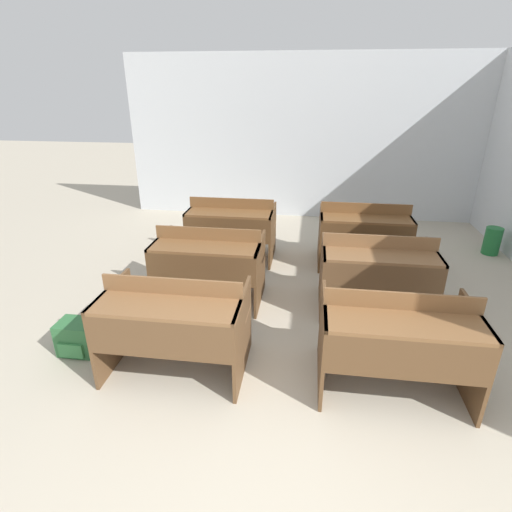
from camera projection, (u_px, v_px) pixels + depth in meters
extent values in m
cube|color=silver|center=(302.00, 139.00, 6.96)|extent=(6.19, 0.06, 2.77)
cube|color=brown|center=(114.00, 325.00, 3.43)|extent=(0.03, 0.79, 0.72)
cube|color=brown|center=(243.00, 336.00, 3.28)|extent=(0.03, 0.79, 0.72)
cube|color=brown|center=(165.00, 307.00, 3.03)|extent=(1.15, 0.38, 0.03)
cube|color=brown|center=(159.00, 340.00, 2.94)|extent=(1.09, 0.02, 0.32)
cube|color=brown|center=(172.00, 286.00, 3.16)|extent=(1.15, 0.02, 0.14)
cube|color=brown|center=(184.00, 308.00, 3.53)|extent=(1.15, 0.32, 0.03)
cube|color=brown|center=(187.00, 335.00, 3.65)|extent=(1.09, 0.04, 0.04)
cube|color=brown|center=(322.00, 341.00, 3.21)|extent=(0.03, 0.79, 0.72)
cube|color=brown|center=(469.00, 353.00, 3.07)|extent=(0.03, 0.79, 0.72)
cube|color=brown|center=(406.00, 324.00, 2.82)|extent=(1.15, 0.38, 0.03)
cube|color=brown|center=(407.00, 360.00, 2.72)|extent=(1.09, 0.02, 0.32)
cube|color=brown|center=(403.00, 301.00, 2.95)|extent=(1.15, 0.02, 0.14)
cube|color=brown|center=(390.00, 323.00, 3.32)|extent=(1.15, 0.32, 0.03)
cube|color=brown|center=(386.00, 350.00, 3.43)|extent=(1.09, 0.04, 0.04)
cube|color=brown|center=(162.00, 266.00, 4.53)|extent=(0.03, 0.79, 0.72)
cube|color=brown|center=(260.00, 272.00, 4.39)|extent=(0.03, 0.79, 0.72)
cube|color=brown|center=(204.00, 247.00, 4.14)|extent=(1.15, 0.38, 0.03)
cube|color=brown|center=(201.00, 270.00, 4.05)|extent=(1.09, 0.02, 0.32)
cube|color=brown|center=(208.00, 234.00, 4.27)|extent=(1.15, 0.02, 0.14)
cube|color=brown|center=(215.00, 255.00, 4.64)|extent=(1.15, 0.32, 0.03)
cube|color=brown|center=(216.00, 276.00, 4.75)|extent=(1.09, 0.04, 0.04)
cube|color=brown|center=(322.00, 275.00, 4.32)|extent=(0.03, 0.79, 0.72)
cube|color=brown|center=(430.00, 282.00, 4.18)|extent=(0.03, 0.79, 0.72)
cube|color=brown|center=(382.00, 256.00, 3.93)|extent=(1.15, 0.38, 0.03)
cube|color=brown|center=(383.00, 281.00, 3.83)|extent=(1.09, 0.02, 0.32)
cube|color=brown|center=(380.00, 242.00, 4.06)|extent=(1.15, 0.02, 0.14)
cube|color=brown|center=(373.00, 263.00, 4.43)|extent=(1.15, 0.32, 0.03)
cube|color=brown|center=(370.00, 285.00, 4.54)|extent=(1.09, 0.04, 0.04)
cube|color=#53361D|center=(194.00, 231.00, 5.64)|extent=(0.03, 0.79, 0.72)
cube|color=#53361D|center=(272.00, 235.00, 5.49)|extent=(0.03, 0.79, 0.72)
cube|color=brown|center=(229.00, 213.00, 5.24)|extent=(1.15, 0.38, 0.03)
cube|color=#53361D|center=(227.00, 230.00, 5.15)|extent=(1.09, 0.02, 0.32)
cube|color=brown|center=(231.00, 203.00, 5.37)|extent=(1.15, 0.02, 0.14)
cube|color=brown|center=(235.00, 222.00, 5.74)|extent=(1.15, 0.32, 0.03)
cube|color=#53361D|center=(236.00, 240.00, 5.86)|extent=(1.09, 0.04, 0.04)
cube|color=#52351C|center=(320.00, 237.00, 5.41)|extent=(0.03, 0.79, 0.72)
cube|color=#52351C|center=(406.00, 241.00, 5.27)|extent=(0.03, 0.79, 0.72)
cube|color=brown|center=(367.00, 219.00, 5.02)|extent=(1.15, 0.38, 0.03)
cube|color=#52351C|center=(367.00, 237.00, 4.93)|extent=(1.09, 0.02, 0.32)
cube|color=brown|center=(366.00, 208.00, 5.15)|extent=(1.15, 0.02, 0.14)
cube|color=brown|center=(361.00, 228.00, 5.52)|extent=(1.15, 0.32, 0.03)
cube|color=#52351C|center=(359.00, 247.00, 5.63)|extent=(1.09, 0.04, 0.04)
cylinder|color=#1E6B33|center=(492.00, 241.00, 5.73)|extent=(0.23, 0.23, 0.40)
cube|color=#2D6638|center=(78.00, 337.00, 3.62)|extent=(0.33, 0.25, 0.31)
cube|color=#397F46|center=(71.00, 351.00, 3.52)|extent=(0.23, 0.02, 0.14)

